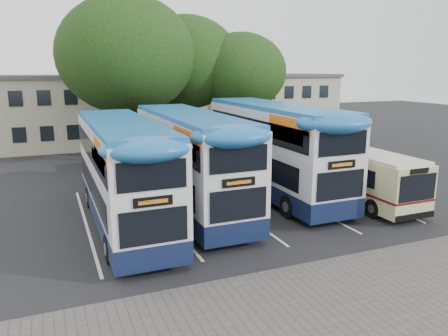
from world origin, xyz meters
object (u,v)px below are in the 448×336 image
at_px(lamp_post, 267,88).
at_px(tree_right, 241,72).
at_px(tree_mid, 186,63).
at_px(bus_dd_left, 123,169).
at_px(bus_dd_right, 273,145).
at_px(tree_left, 127,55).
at_px(bus_dd_mid, 190,157).
at_px(bus_single, 349,169).

xyz_separation_m(lamp_post, tree_right, (-3.94, -3.09, 1.39)).
height_order(tree_mid, bus_dd_left, tree_mid).
xyz_separation_m(lamp_post, bus_dd_left, (-15.13, -15.60, -2.55)).
bearing_deg(bus_dd_left, lamp_post, 45.89).
distance_m(tree_mid, bus_dd_left, 17.07).
relative_size(tree_right, bus_dd_right, 0.80).
relative_size(lamp_post, tree_right, 0.96).
bearing_deg(bus_dd_right, bus_dd_left, -166.94).
relative_size(tree_mid, bus_dd_right, 0.92).
xyz_separation_m(tree_left, tree_right, (8.47, -0.45, -1.16)).
bearing_deg(tree_right, lamp_post, 38.09).
bearing_deg(tree_left, tree_mid, 18.95).
bearing_deg(bus_dd_left, bus_dd_right, 13.06).
height_order(tree_right, bus_dd_left, tree_right).
xyz_separation_m(tree_left, bus_dd_right, (5.63, -11.03, -4.94)).
distance_m(bus_dd_left, bus_dd_right, 8.56).
xyz_separation_m(tree_right, bus_dd_mid, (-7.82, -11.45, -3.89)).
distance_m(bus_dd_mid, bus_single, 8.52).
bearing_deg(tree_right, bus_single, -87.61).
xyz_separation_m(tree_right, bus_single, (0.53, -12.78, -4.94)).
height_order(tree_mid, bus_single, tree_mid).
relative_size(tree_left, bus_dd_left, 1.06).
bearing_deg(tree_right, bus_dd_mid, -124.33).
height_order(tree_left, bus_dd_right, tree_left).
bearing_deg(tree_left, lamp_post, 12.01).
bearing_deg(bus_dd_left, bus_single, -1.29).
distance_m(tree_right, bus_dd_mid, 14.40).
bearing_deg(bus_dd_right, tree_mid, 93.76).
distance_m(tree_mid, tree_right, 4.29).
bearing_deg(tree_right, bus_dd_right, -105.03).
bearing_deg(bus_dd_right, lamp_post, 63.60).
height_order(tree_left, tree_right, tree_left).
bearing_deg(bus_single, bus_dd_mid, 170.95).
bearing_deg(bus_dd_left, bus_dd_mid, 17.60).
relative_size(tree_right, bus_dd_left, 0.86).
xyz_separation_m(lamp_post, bus_dd_mid, (-11.76, -14.54, -2.50)).
xyz_separation_m(tree_mid, bus_single, (4.21, -14.87, -5.64)).
bearing_deg(bus_single, tree_left, 124.26).
distance_m(tree_right, bus_dd_right, 11.59).
relative_size(bus_dd_mid, bus_single, 1.24).
distance_m(tree_right, bus_single, 13.71).
height_order(tree_left, tree_mid, tree_left).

